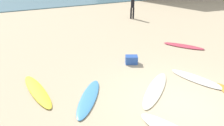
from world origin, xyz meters
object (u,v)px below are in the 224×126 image
object	(u,v)px
surfboard_1	(155,89)
surfboard_7	(89,98)
beach_cooler	(131,60)
surfboard_2	(196,79)
surfboard_3	(184,46)
beachgoer_near	(133,6)
surfboard_6	(37,91)

from	to	relation	value
surfboard_1	surfboard_7	xyz separation A→B (m)	(-2.35, 0.54, 0.01)
surfboard_7	beach_cooler	world-z (taller)	beach_cooler
surfboard_2	surfboard_3	xyz separation A→B (m)	(2.04, 2.84, 0.01)
surfboard_1	surfboard_3	xyz separation A→B (m)	(3.91, 2.70, 0.01)
surfboard_7	surfboard_3	bearing A→B (deg)	53.33
surfboard_2	surfboard_3	size ratio (longest dim) A/B	0.98
surfboard_2	beachgoer_near	xyz separation A→B (m)	(2.67, 9.35, 1.01)
surfboard_1	beachgoer_near	bearing A→B (deg)	-64.88
surfboard_3	beach_cooler	size ratio (longest dim) A/B	3.96
beachgoer_near	surfboard_7	bearing A→B (deg)	62.88
surfboard_1	surfboard_6	xyz separation A→B (m)	(-3.86, 1.73, 0.01)
surfboard_7	beachgoer_near	distance (m)	11.12
surfboard_6	surfboard_7	size ratio (longest dim) A/B	1.13
surfboard_2	beachgoer_near	bearing A→B (deg)	-125.55
surfboard_6	surfboard_3	bearing A→B (deg)	176.38
surfboard_3	surfboard_7	bearing A→B (deg)	162.07
surfboard_6	beachgoer_near	bearing A→B (deg)	-149.02
surfboard_7	beach_cooler	size ratio (longest dim) A/B	4.09
surfboard_3	surfboard_2	bearing A→B (deg)	-162.73
surfboard_1	surfboard_7	distance (m)	2.41
surfboard_1	surfboard_7	bearing A→B (deg)	38.33
surfboard_3	beach_cooler	distance (m)	3.65
beachgoer_near	beach_cooler	size ratio (longest dim) A/B	3.43
beachgoer_near	surfboard_1	bearing A→B (deg)	75.11
surfboard_3	surfboard_6	bearing A→B (deg)	150.19
surfboard_2	surfboard_7	distance (m)	4.27
beachgoer_near	surfboard_2	bearing A→B (deg)	85.37
surfboard_3	beachgoer_near	distance (m)	6.62
surfboard_2	surfboard_7	xyz separation A→B (m)	(-4.22, 0.67, 0.00)
surfboard_2	beachgoer_near	distance (m)	9.78
surfboard_7	surfboard_6	bearing A→B (deg)	176.08
surfboard_6	beachgoer_near	xyz separation A→B (m)	(8.39, 7.50, 1.00)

